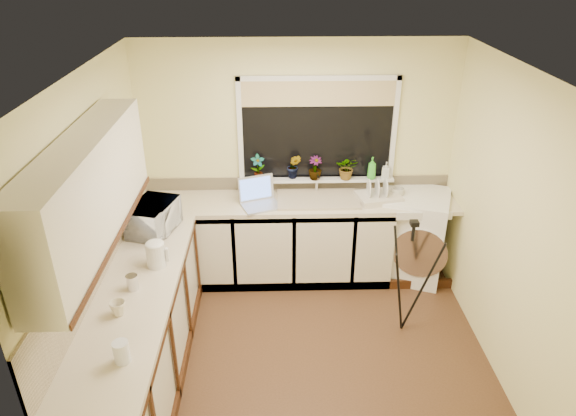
# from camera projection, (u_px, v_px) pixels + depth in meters

# --- Properties ---
(floor) EXTENTS (3.20, 3.20, 0.00)m
(floor) POSITION_uv_depth(u_px,v_px,m) (303.00, 351.00, 4.61)
(floor) COLOR brown
(floor) RESTS_ON ground
(ceiling) EXTENTS (3.20, 3.20, 0.00)m
(ceiling) POSITION_uv_depth(u_px,v_px,m) (308.00, 73.00, 3.50)
(ceiling) COLOR white
(ceiling) RESTS_ON ground
(wall_back) EXTENTS (3.20, 0.00, 3.20)m
(wall_back) POSITION_uv_depth(u_px,v_px,m) (297.00, 160.00, 5.39)
(wall_back) COLOR #F3EBA2
(wall_back) RESTS_ON ground
(wall_front) EXTENTS (3.20, 0.00, 3.20)m
(wall_front) POSITION_uv_depth(u_px,v_px,m) (322.00, 373.00, 2.72)
(wall_front) COLOR #F3EBA2
(wall_front) RESTS_ON ground
(wall_left) EXTENTS (0.00, 3.00, 3.00)m
(wall_left) POSITION_uv_depth(u_px,v_px,m) (99.00, 234.00, 4.02)
(wall_left) COLOR #F3EBA2
(wall_left) RESTS_ON ground
(wall_right) EXTENTS (0.00, 3.00, 3.00)m
(wall_right) POSITION_uv_depth(u_px,v_px,m) (508.00, 229.00, 4.10)
(wall_right) COLOR #F3EBA2
(wall_right) RESTS_ON ground
(base_cabinet_back) EXTENTS (2.55, 0.60, 0.86)m
(base_cabinet_back) POSITION_uv_depth(u_px,v_px,m) (267.00, 241.00, 5.48)
(base_cabinet_back) COLOR silver
(base_cabinet_back) RESTS_ON floor
(base_cabinet_left) EXTENTS (0.54, 2.40, 0.86)m
(base_cabinet_left) POSITION_uv_depth(u_px,v_px,m) (142.00, 340.00, 4.12)
(base_cabinet_left) COLOR silver
(base_cabinet_left) RESTS_ON floor
(worktop_back) EXTENTS (3.20, 0.60, 0.04)m
(worktop_back) POSITION_uv_depth(u_px,v_px,m) (298.00, 202.00, 5.28)
(worktop_back) COLOR beige
(worktop_back) RESTS_ON base_cabinet_back
(worktop_left) EXTENTS (0.60, 2.40, 0.04)m
(worktop_left) POSITION_uv_depth(u_px,v_px,m) (135.00, 293.00, 3.91)
(worktop_left) COLOR beige
(worktop_left) RESTS_ON base_cabinet_left
(upper_cabinet) EXTENTS (0.28, 1.90, 0.70)m
(upper_cabinet) POSITION_uv_depth(u_px,v_px,m) (88.00, 192.00, 3.36)
(upper_cabinet) COLOR silver
(upper_cabinet) RESTS_ON wall_left
(splashback_left) EXTENTS (0.02, 2.40, 0.45)m
(splashback_left) POSITION_uv_depth(u_px,v_px,m) (90.00, 267.00, 3.79)
(splashback_left) COLOR beige
(splashback_left) RESTS_ON wall_left
(splashback_back) EXTENTS (3.20, 0.02, 0.14)m
(splashback_back) POSITION_uv_depth(u_px,v_px,m) (297.00, 183.00, 5.50)
(splashback_back) COLOR beige
(splashback_back) RESTS_ON wall_back
(window_glass) EXTENTS (1.50, 0.02, 1.00)m
(window_glass) POSITION_uv_depth(u_px,v_px,m) (317.00, 130.00, 5.23)
(window_glass) COLOR black
(window_glass) RESTS_ON wall_back
(window_blind) EXTENTS (1.50, 0.02, 0.25)m
(window_blind) POSITION_uv_depth(u_px,v_px,m) (318.00, 94.00, 5.04)
(window_blind) COLOR tan
(window_blind) RESTS_ON wall_back
(windowsill) EXTENTS (1.60, 0.14, 0.03)m
(windowsill) POSITION_uv_depth(u_px,v_px,m) (316.00, 179.00, 5.42)
(windowsill) COLOR white
(windowsill) RESTS_ON wall_back
(sink) EXTENTS (0.82, 0.46, 0.03)m
(sink) POSITION_uv_depth(u_px,v_px,m) (318.00, 199.00, 5.27)
(sink) COLOR tan
(sink) RESTS_ON worktop_back
(faucet) EXTENTS (0.03, 0.03, 0.24)m
(faucet) POSITION_uv_depth(u_px,v_px,m) (317.00, 182.00, 5.38)
(faucet) COLOR silver
(faucet) RESTS_ON worktop_back
(washing_machine) EXTENTS (0.84, 0.82, 0.94)m
(washing_machine) POSITION_uv_depth(u_px,v_px,m) (412.00, 235.00, 5.52)
(washing_machine) COLOR white
(washing_machine) RESTS_ON floor
(laptop) EXTENTS (0.45, 0.42, 0.27)m
(laptop) POSITION_uv_depth(u_px,v_px,m) (259.00, 198.00, 5.17)
(laptop) COLOR #A9AAB1
(laptop) RESTS_ON worktop_back
(kettle) EXTENTS (0.15, 0.15, 0.20)m
(kettle) POSITION_uv_depth(u_px,v_px,m) (156.00, 255.00, 4.17)
(kettle) COLOR white
(kettle) RESTS_ON worktop_left
(dish_rack) EXTENTS (0.48, 0.40, 0.06)m
(dish_rack) POSITION_uv_depth(u_px,v_px,m) (378.00, 197.00, 5.26)
(dish_rack) COLOR beige
(dish_rack) RESTS_ON worktop_back
(tripod) EXTENTS (0.66, 0.66, 1.14)m
(tripod) POSITION_uv_depth(u_px,v_px,m) (408.00, 278.00, 4.63)
(tripod) COLOR black
(tripod) RESTS_ON floor
(glass_jug) EXTENTS (0.10, 0.10, 0.15)m
(glass_jug) POSITION_uv_depth(u_px,v_px,m) (121.00, 352.00, 3.22)
(glass_jug) COLOR white
(glass_jug) RESTS_ON worktop_left
(steel_jar) EXTENTS (0.09, 0.09, 0.12)m
(steel_jar) POSITION_uv_depth(u_px,v_px,m) (132.00, 282.00, 3.90)
(steel_jar) COLOR silver
(steel_jar) RESTS_ON worktop_left
(microwave) EXTENTS (0.45, 0.56, 0.27)m
(microwave) POSITION_uv_depth(u_px,v_px,m) (153.00, 217.00, 4.66)
(microwave) COLOR white
(microwave) RESTS_ON worktop_left
(plant_a) EXTENTS (0.16, 0.12, 0.27)m
(plant_a) POSITION_uv_depth(u_px,v_px,m) (258.00, 168.00, 5.30)
(plant_a) COLOR #999999
(plant_a) RESTS_ON windowsill
(plant_b) EXTENTS (0.17, 0.14, 0.26)m
(plant_b) POSITION_uv_depth(u_px,v_px,m) (294.00, 166.00, 5.35)
(plant_b) COLOR #999999
(plant_b) RESTS_ON windowsill
(plant_c) EXTENTS (0.16, 0.16, 0.24)m
(plant_c) POSITION_uv_depth(u_px,v_px,m) (315.00, 168.00, 5.33)
(plant_c) COLOR #999999
(plant_c) RESTS_ON windowsill
(plant_d) EXTENTS (0.26, 0.23, 0.25)m
(plant_d) POSITION_uv_depth(u_px,v_px,m) (347.00, 168.00, 5.33)
(plant_d) COLOR #999999
(plant_d) RESTS_ON windowsill
(soap_bottle_green) EXTENTS (0.12, 0.12, 0.23)m
(soap_bottle_green) POSITION_uv_depth(u_px,v_px,m) (372.00, 168.00, 5.34)
(soap_bottle_green) COLOR green
(soap_bottle_green) RESTS_ON windowsill
(soap_bottle_clear) EXTENTS (0.10, 0.10, 0.17)m
(soap_bottle_clear) POSITION_uv_depth(u_px,v_px,m) (386.00, 170.00, 5.38)
(soap_bottle_clear) COLOR #999999
(soap_bottle_clear) RESTS_ON windowsill
(cup_back) EXTENTS (0.16, 0.16, 0.11)m
(cup_back) POSITION_uv_depth(u_px,v_px,m) (398.00, 193.00, 5.31)
(cup_back) COLOR beige
(cup_back) RESTS_ON worktop_back
(cup_left) EXTENTS (0.15, 0.15, 0.10)m
(cup_left) POSITION_uv_depth(u_px,v_px,m) (118.00, 308.00, 3.64)
(cup_left) COLOR beige
(cup_left) RESTS_ON worktop_left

